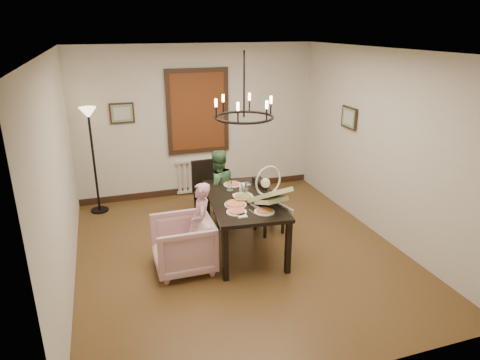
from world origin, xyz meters
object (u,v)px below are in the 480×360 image
floor_lamp (94,162)px  dining_table (244,203)px  drinking_glass (245,193)px  seated_man (218,195)px  armchair (183,244)px  chair_right (269,205)px  elderly_woman (202,230)px  chair_far (208,192)px  baby_bouncer (269,194)px

floor_lamp → dining_table: bearing=-45.7°
dining_table → drinking_glass: (0.03, 0.01, 0.16)m
seated_man → armchair: bearing=44.5°
chair_right → floor_lamp: (-2.55, 1.67, 0.45)m
elderly_woman → drinking_glass: 0.82m
chair_right → floor_lamp: size_ratio=0.50×
chair_far → baby_bouncer: baby_bouncer is taller
armchair → floor_lamp: 2.62m
elderly_woman → floor_lamp: 2.64m
armchair → seated_man: 1.38m
chair_far → baby_bouncer: (0.47, -1.52, 0.48)m
seated_man → dining_table: bearing=90.2°
dining_table → chair_far: size_ratio=1.77×
baby_bouncer → dining_table: bearing=103.8°
chair_far → chair_right: chair_far is taller
dining_table → chair_right: bearing=40.2°
armchair → drinking_glass: drinking_glass is taller
chair_far → drinking_glass: size_ratio=7.19×
chair_far → armchair: size_ratio=1.27×
armchair → drinking_glass: (0.97, 0.30, 0.50)m
drinking_glass → elderly_woman: bearing=-163.5°
drinking_glass → floor_lamp: bearing=134.9°
baby_bouncer → elderly_woman: bearing=151.5°
baby_bouncer → chair_right: bearing=53.0°
dining_table → baby_bouncer: 0.55m
chair_far → elderly_woman: 1.36m
dining_table → elderly_woman: bearing=-158.2°
dining_table → armchair: dining_table is taller
chair_right → armchair: chair_right is taller
chair_right → drinking_glass: drinking_glass is taller
chair_far → drinking_glass: (0.27, -1.09, 0.36)m
seated_man → baby_bouncer: (0.38, -1.25, 0.46)m
chair_right → floor_lamp: 3.08m
elderly_woman → drinking_glass: (0.69, 0.21, 0.38)m
drinking_glass → chair_far: bearing=104.0°
dining_table → elderly_woman: elderly_woman is taller
chair_right → drinking_glass: (-0.52, -0.36, 0.41)m
elderly_woman → baby_bouncer: bearing=87.5°
chair_right → seated_man: size_ratio=0.85×
elderly_woman → drinking_glass: bearing=117.9°
chair_far → armchair: chair_far is taller
armchair → drinking_glass: size_ratio=5.66×
chair_far → baby_bouncer: 1.66m
chair_far → floor_lamp: size_ratio=0.56×
floor_lamp → elderly_woman: bearing=-59.3°
drinking_glass → floor_lamp: size_ratio=0.08×
dining_table → seated_man: (-0.16, 0.83, -0.18)m
armchair → elderly_woman: bearing=109.5°
chair_right → seated_man: 0.85m
dining_table → chair_right: (0.55, 0.37, -0.26)m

